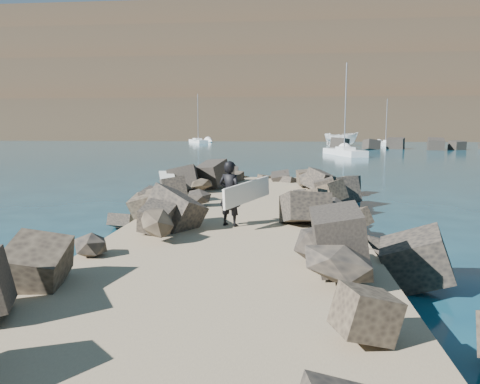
{
  "coord_description": "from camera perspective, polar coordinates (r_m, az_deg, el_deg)",
  "views": [
    {
      "loc": [
        1.17,
        -12.74,
        3.14
      ],
      "look_at": [
        0.0,
        -1.0,
        1.5
      ],
      "focal_mm": 35.0,
      "sensor_mm": 36.0,
      "label": 1
    }
  ],
  "objects": [
    {
      "name": "sailboat_f",
      "position": [
        113.9,
        25.3,
        5.77
      ],
      "size": [
        2.4,
        5.23,
        6.38
      ],
      "color": "white",
      "rests_on": "ground"
    },
    {
      "name": "sailboat_d",
      "position": [
        83.29,
        17.33,
        5.65
      ],
      "size": [
        2.22,
        6.67,
        7.95
      ],
      "color": "white",
      "rests_on": "ground"
    },
    {
      "name": "riprap_left",
      "position": [
        12.24,
        -13.92,
        -4.78
      ],
      "size": [
        2.6,
        22.0,
        1.0
      ],
      "primitive_type": "cube",
      "color": "black",
      "rests_on": "ground"
    },
    {
      "name": "sailboat_c",
      "position": [
        53.75,
        12.58,
        4.76
      ],
      "size": [
        4.1,
        8.85,
        10.27
      ],
      "color": "white",
      "rests_on": "ground"
    },
    {
      "name": "headland",
      "position": [
        173.44,
        8.78,
        12.09
      ],
      "size": [
        360.0,
        140.0,
        32.0
      ],
      "primitive_type": "cube",
      "color": "#2D4919",
      "rests_on": "ground"
    },
    {
      "name": "ground",
      "position": [
        13.17,
        0.43,
        -5.88
      ],
      "size": [
        800.0,
        800.0,
        0.0
      ],
      "primitive_type": "plane",
      "color": "#0F384C",
      "rests_on": "ground"
    },
    {
      "name": "jetty",
      "position": [
        11.17,
        -0.51,
        -6.82
      ],
      "size": [
        6.0,
        26.0,
        0.6
      ],
      "primitive_type": "cube",
      "color": "#8C7759",
      "rests_on": "ground"
    },
    {
      "name": "surfboard_resting",
      "position": [
        17.69,
        -8.74,
        1.0
      ],
      "size": [
        1.24,
        2.3,
        0.07
      ],
      "primitive_type": "cube",
      "rotation": [
        0.0,
        0.0,
        0.32
      ],
      "color": "silver",
      "rests_on": "riprap_left"
    },
    {
      "name": "sailboat_e",
      "position": [
        93.55,
        -5.13,
        6.19
      ],
      "size": [
        5.16,
        8.13,
        9.72
      ],
      "color": "white",
      "rests_on": "ground"
    },
    {
      "name": "headland_buildings",
      "position": [
        168.51,
        11.5,
        18.32
      ],
      "size": [
        137.5,
        30.5,
        5.0
      ],
      "color": "white",
      "rests_on": "headland"
    },
    {
      "name": "riprap_right",
      "position": [
        11.67,
        14.12,
        -5.4
      ],
      "size": [
        2.6,
        22.0,
        1.0
      ],
      "primitive_type": "cube",
      "color": "black",
      "rests_on": "ground"
    },
    {
      "name": "surfer_with_board",
      "position": [
        12.02,
        -0.94,
        -0.16
      ],
      "size": [
        1.34,
        1.88,
        1.69
      ],
      "color": "black",
      "rests_on": "jetty"
    },
    {
      "name": "boat_imported",
      "position": [
        81.2,
        12.21,
        6.34
      ],
      "size": [
        6.28,
        4.67,
        2.28
      ],
      "primitive_type": "imported",
      "rotation": [
        0.0,
        0.0,
        1.1
      ],
      "color": "white",
      "rests_on": "ground"
    }
  ]
}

